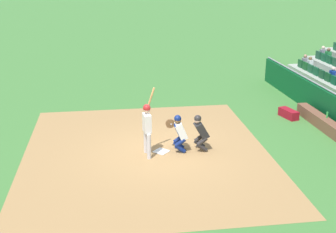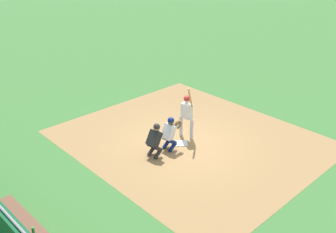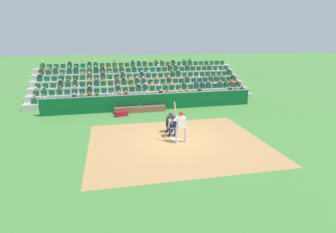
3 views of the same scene
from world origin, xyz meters
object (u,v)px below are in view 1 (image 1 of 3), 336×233
at_px(batter_at_plate, 147,124).
at_px(equipment_duffel_bag, 288,114).
at_px(home_plate_umpire, 200,131).
at_px(dugout_bench, 324,124).
at_px(home_plate_marker, 161,151).
at_px(water_bottle_on_bench, 327,115).
at_px(catcher_crouching, 179,131).

distance_m(batter_at_plate, equipment_duffel_bag, 6.70).
height_order(home_plate_umpire, dugout_bench, home_plate_umpire).
xyz_separation_m(dugout_bench, equipment_duffel_bag, (1.46, 0.78, -0.05)).
relative_size(home_plate_umpire, equipment_duffel_bag, 1.40).
distance_m(home_plate_marker, water_bottle_on_bench, 6.56).
bearing_deg(catcher_crouching, dugout_bench, -79.65).
bearing_deg(home_plate_marker, batter_at_plate, 113.05).
bearing_deg(home_plate_marker, equipment_duffel_bag, -65.95).
bearing_deg(batter_at_plate, home_plate_umpire, -85.41).
bearing_deg(home_plate_umpire, equipment_duffel_bag, -59.20).
distance_m(batter_at_plate, catcher_crouching, 1.15).
relative_size(dugout_bench, water_bottle_on_bench, 17.01).
relative_size(dugout_bench, equipment_duffel_bag, 4.30).
relative_size(batter_at_plate, equipment_duffel_bag, 2.46).
bearing_deg(water_bottle_on_bench, equipment_duffel_bag, 31.66).
bearing_deg(dugout_bench, water_bottle_on_bench, -62.15).
bearing_deg(water_bottle_on_bench, dugout_bench, 117.85).
bearing_deg(dugout_bench, home_plate_umpire, 102.17).
relative_size(home_plate_umpire, dugout_bench, 0.33).
distance_m(home_plate_marker, batter_at_plate, 1.20).
bearing_deg(equipment_duffel_bag, batter_at_plate, 99.70).
distance_m(home_plate_umpire, water_bottle_on_bench, 5.28).
bearing_deg(home_plate_marker, dugout_bench, -80.81).
xyz_separation_m(home_plate_marker, batter_at_plate, (-0.21, 0.48, 1.07)).
relative_size(home_plate_marker, batter_at_plate, 0.20).
relative_size(batter_at_plate, catcher_crouching, 1.72).
height_order(batter_at_plate, dugout_bench, batter_at_plate).
bearing_deg(batter_at_plate, home_plate_marker, -66.95).
distance_m(catcher_crouching, dugout_bench, 5.88).
bearing_deg(water_bottle_on_bench, catcher_crouching, 100.65).
relative_size(catcher_crouching, dugout_bench, 0.33).
bearing_deg(equipment_duffel_bag, home_plate_marker, 99.78).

